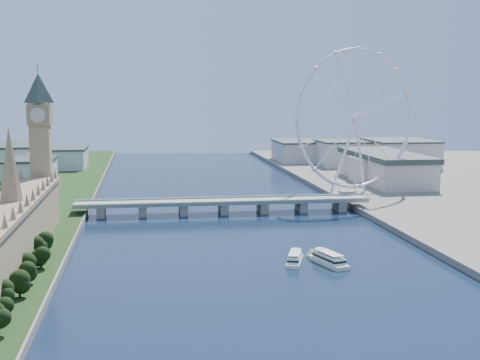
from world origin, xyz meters
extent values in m
cube|color=tan|center=(-128.00, 170.00, 17.00)|extent=(24.00, 200.00, 28.00)
cone|color=#937A59|center=(-128.00, 170.00, 53.00)|extent=(12.00, 12.00, 40.00)
cube|color=tan|center=(-128.00, 278.00, 43.00)|extent=(13.00, 13.00, 80.00)
cube|color=#937A59|center=(-128.00, 278.00, 75.00)|extent=(15.00, 15.00, 14.00)
pyramid|color=#2D3833|center=(-128.00, 278.00, 103.00)|extent=(20.02, 20.02, 20.00)
cube|color=gray|center=(0.00, 300.00, 8.50)|extent=(220.00, 22.00, 2.00)
cube|color=gray|center=(-90.00, 300.00, 3.75)|extent=(6.00, 20.00, 7.50)
cube|color=gray|center=(-60.00, 300.00, 3.75)|extent=(6.00, 20.00, 7.50)
cube|color=gray|center=(-30.00, 300.00, 3.75)|extent=(6.00, 20.00, 7.50)
cube|color=gray|center=(0.00, 300.00, 3.75)|extent=(6.00, 20.00, 7.50)
cube|color=gray|center=(30.00, 300.00, 3.75)|extent=(6.00, 20.00, 7.50)
cube|color=gray|center=(60.00, 300.00, 3.75)|extent=(6.00, 20.00, 7.50)
cube|color=gray|center=(90.00, 300.00, 3.75)|extent=(6.00, 20.00, 7.50)
torus|color=silver|center=(120.00, 355.00, 68.00)|extent=(113.60, 39.12, 118.60)
cylinder|color=silver|center=(120.00, 355.00, 68.00)|extent=(7.25, 6.61, 6.00)
cube|color=gray|center=(117.00, 365.00, 4.00)|extent=(14.00, 10.00, 2.00)
cube|color=beige|center=(-160.00, 430.00, 16.00)|extent=(40.00, 60.00, 26.00)
cube|color=beige|center=(-200.00, 520.00, 19.00)|extent=(60.00, 80.00, 32.00)
cube|color=beige|center=(-150.00, 600.00, 14.00)|extent=(50.00, 70.00, 22.00)
cube|color=beige|center=(180.00, 580.00, 17.00)|extent=(60.00, 60.00, 28.00)
cube|color=beige|center=(240.00, 560.00, 18.00)|extent=(70.00, 90.00, 30.00)
cube|color=beige|center=(140.00, 640.00, 15.00)|extent=(60.00, 80.00, 24.00)
camera|label=1|loc=(-58.58, -190.98, 90.11)|focal=50.00mm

